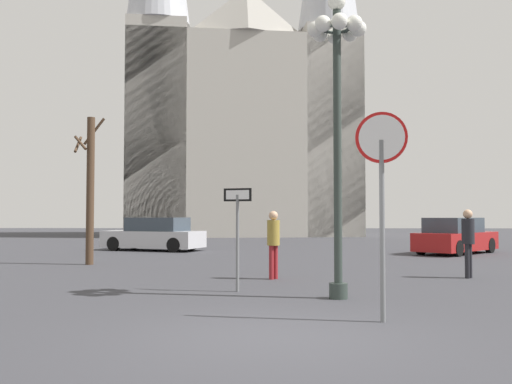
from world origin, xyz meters
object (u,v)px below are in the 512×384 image
at_px(stop_sign, 382,174).
at_px(parked_car_far_red, 455,237).
at_px(cathedral, 242,97).
at_px(parked_car_near_silver, 154,235).
at_px(one_way_arrow_sign, 238,225).
at_px(pedestrian_walking, 273,238).
at_px(pedestrian_standing, 468,236).
at_px(bare_tree, 90,187).
at_px(street_lamp, 337,84).

xyz_separation_m(stop_sign, parked_car_far_red, (6.01, 14.93, -1.55)).
relative_size(cathedral, parked_car_near_silver, 7.13).
distance_m(one_way_arrow_sign, pedestrian_walking, 2.46).
height_order(cathedral, pedestrian_walking, cathedral).
bearing_deg(pedestrian_standing, cathedral, 104.24).
bearing_deg(bare_tree, cathedral, 81.89).
bearing_deg(parked_car_near_silver, bare_tree, -94.98).
distance_m(cathedral, pedestrian_standing, 31.66).
height_order(parked_car_far_red, pedestrian_standing, pedestrian_standing).
bearing_deg(street_lamp, cathedral, 96.32).
bearing_deg(one_way_arrow_sign, parked_car_far_red, 54.19).
bearing_deg(bare_tree, parked_car_far_red, 21.66).
relative_size(cathedral, pedestrian_standing, 19.65).
xyz_separation_m(bare_tree, pedestrian_walking, (6.02, -3.94, -1.50)).
relative_size(parked_car_near_silver, pedestrian_walking, 2.82).
height_order(stop_sign, bare_tree, bare_tree).
height_order(cathedral, street_lamp, cathedral).
relative_size(stop_sign, pedestrian_standing, 1.82).
xyz_separation_m(cathedral, pedestrian_walking, (2.38, -29.52, -9.92)).
height_order(bare_tree, pedestrian_standing, bare_tree).
height_order(parked_car_far_red, pedestrian_walking, pedestrian_walking).
bearing_deg(cathedral, parked_car_near_silver, -99.31).
height_order(stop_sign, parked_car_near_silver, stop_sign).
bearing_deg(bare_tree, one_way_arrow_sign, -49.95).
distance_m(one_way_arrow_sign, street_lamp, 3.57).
xyz_separation_m(one_way_arrow_sign, pedestrian_walking, (0.77, 2.30, -0.37)).
bearing_deg(parked_car_near_silver, cathedral, 80.69).
height_order(street_lamp, parked_car_far_red, street_lamp).
xyz_separation_m(one_way_arrow_sign, parked_car_far_red, (8.42, 11.68, -0.71)).
bearing_deg(pedestrian_standing, one_way_arrow_sign, -155.18).
relative_size(one_way_arrow_sign, street_lamp, 0.36).
xyz_separation_m(one_way_arrow_sign, bare_tree, (-5.25, 6.25, 1.13)).
bearing_deg(pedestrian_standing, pedestrian_walking, -175.75).
height_order(parked_car_near_silver, pedestrian_walking, pedestrian_walking).
height_order(parked_car_near_silver, pedestrian_standing, pedestrian_standing).
bearing_deg(parked_car_near_silver, pedestrian_standing, -45.87).
bearing_deg(parked_car_near_silver, parked_car_far_red, -7.59).
xyz_separation_m(parked_car_far_red, pedestrian_walking, (-7.65, -9.37, 0.34)).
xyz_separation_m(stop_sign, street_lamp, (-0.39, 2.35, 1.96)).
distance_m(cathedral, pedestrian_walking, 31.24).
distance_m(cathedral, parked_car_near_silver, 21.30).
distance_m(street_lamp, parked_car_far_red, 14.55).
distance_m(cathedral, one_way_arrow_sign, 33.27).
distance_m(stop_sign, bare_tree, 12.21).
distance_m(cathedral, bare_tree, 27.18).
height_order(stop_sign, one_way_arrow_sign, stop_sign).
bearing_deg(pedestrian_walking, one_way_arrow_sign, -108.47).
distance_m(one_way_arrow_sign, parked_car_near_silver, 14.21).
bearing_deg(bare_tree, street_lamp, -44.53).
xyz_separation_m(one_way_arrow_sign, pedestrian_standing, (5.79, 2.68, -0.34)).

